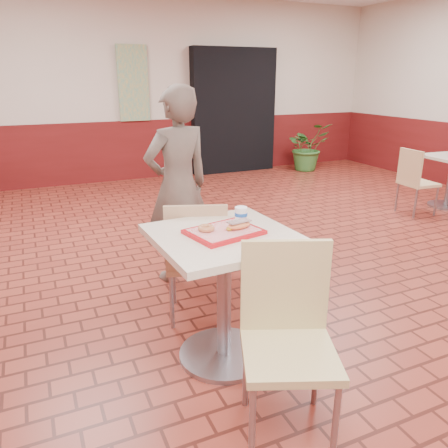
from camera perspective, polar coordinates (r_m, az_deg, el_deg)
name	(u,v)px	position (r m, az deg, el deg)	size (l,w,h in m)	color
room_shell	(372,107)	(3.43, 18.74, 14.27)	(8.01, 10.01, 3.01)	maroon
wainscot_band	(358,237)	(3.63, 17.11, -1.60)	(8.00, 10.00, 1.00)	#561110
corridor_doorway	(234,112)	(8.22, 1.27, 14.47)	(1.60, 0.22, 2.20)	black
promo_poster	(133,83)	(7.67, -11.77, 17.53)	(0.50, 0.03, 1.20)	gray
main_table	(224,276)	(2.65, 0.00, -6.85)	(0.80, 0.80, 0.84)	beige
chair_main_front	(287,330)	(2.21, 8.26, -13.56)	(0.58, 0.58, 0.96)	#CFBC7C
chair_main_back	(196,256)	(3.09, -3.62, -4.15)	(0.54, 0.54, 0.91)	tan
customer	(178,187)	(3.71, -6.03, 4.88)	(0.60, 0.40, 1.66)	#62574C
serving_tray	(224,232)	(2.54, 0.00, -1.02)	(0.40, 0.31, 0.02)	#B80D14
ring_donut	(206,228)	(2.52, -2.34, -0.54)	(0.10, 0.10, 0.03)	#BC7144
long_john_donut	(238,225)	(2.55, 1.89, -0.14)	(0.17, 0.10, 0.05)	#EB7F45
paper_cup	(241,215)	(2.65, 2.24, 1.23)	(0.08, 0.08, 0.10)	white
chair_second_left	(415,178)	(6.12, 23.65, 5.48)	(0.42, 0.42, 0.85)	#D9BA82
potted_plant	(307,147)	(8.54, 10.83, 9.88)	(0.80, 0.69, 0.89)	#326D2B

